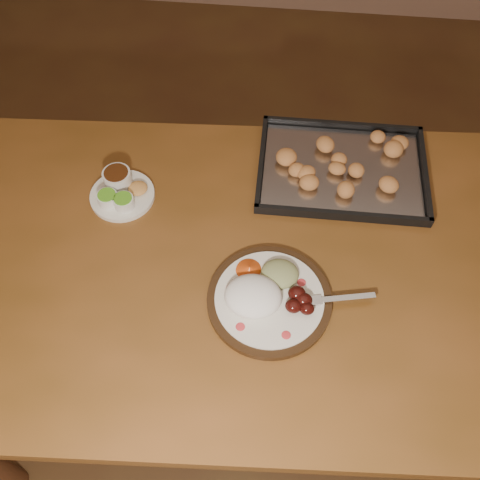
# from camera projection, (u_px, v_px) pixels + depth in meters

# --- Properties ---
(ground) EXTENTS (4.00, 4.00, 0.00)m
(ground) POSITION_uv_depth(u_px,v_px,m) (283.00, 327.00, 1.97)
(ground) COLOR brown
(ground) RESTS_ON ground
(dining_table) EXTENTS (1.55, 0.99, 0.75)m
(dining_table) POSITION_uv_depth(u_px,v_px,m) (238.00, 282.00, 1.33)
(dining_table) COLOR brown
(dining_table) RESTS_ON ground
(dinner_plate) EXTENTS (0.37, 0.28, 0.06)m
(dinner_plate) POSITION_uv_depth(u_px,v_px,m) (267.00, 296.00, 1.18)
(dinner_plate) COLOR black
(dinner_plate) RESTS_ON dining_table
(condiment_saucer) EXTENTS (0.16, 0.16, 0.06)m
(condiment_saucer) POSITION_uv_depth(u_px,v_px,m) (120.00, 191.00, 1.35)
(condiment_saucer) COLOR silver
(condiment_saucer) RESTS_ON dining_table
(baking_tray) EXTENTS (0.44, 0.32, 0.05)m
(baking_tray) POSITION_uv_depth(u_px,v_px,m) (342.00, 168.00, 1.40)
(baking_tray) COLOR black
(baking_tray) RESTS_ON dining_table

